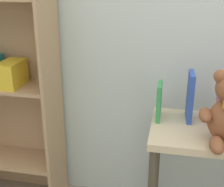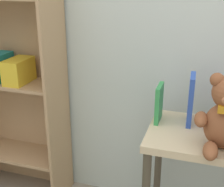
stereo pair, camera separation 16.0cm
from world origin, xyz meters
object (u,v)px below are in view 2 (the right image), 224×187
Objects in this scene: display_table at (217,157)px; book_standing_green at (159,103)px; book_standing_blue at (191,100)px; book_standing_pink at (223,106)px; bookshelf_side at (13,65)px.

book_standing_green is (-0.31, 0.07, 0.21)m from display_table.
book_standing_pink is at bearing -6.63° from book_standing_blue.
book_standing_pink is (0.31, 0.01, 0.02)m from book_standing_green.
book_standing_pink reaches higher than book_standing_green.
book_standing_pink is at bearing 90.00° from display_table.
book_standing_green is 0.16m from book_standing_blue.
bookshelf_side is 1.07m from book_standing_blue.
book_standing_blue is 1.09× the size of book_standing_pink.
book_standing_green is at bearing -6.52° from bookshelf_side.
display_table is at bearing -13.37° from book_standing_green.
display_table is 3.57× the size of book_standing_green.
bookshelf_side is at bearing 175.55° from book_standing_pink.
display_table is 2.97× the size of book_standing_pink.
book_standing_blue is (1.07, -0.08, -0.06)m from bookshelf_side.
book_standing_pink is (0.15, -0.01, -0.01)m from book_standing_blue.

